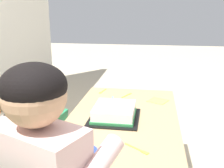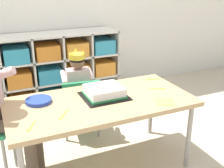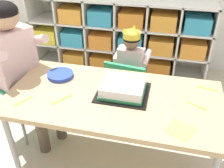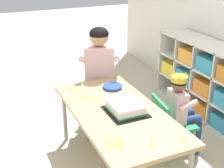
{
  "view_description": "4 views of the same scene",
  "coord_description": "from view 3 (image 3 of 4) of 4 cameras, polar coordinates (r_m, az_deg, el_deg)",
  "views": [
    {
      "loc": [
        -1.48,
        -0.17,
        1.24
      ],
      "look_at": [
        0.03,
        0.06,
        0.81
      ],
      "focal_mm": 43.3,
      "sensor_mm": 36.0,
      "label": 1
    },
    {
      "loc": [
        -0.7,
        -1.77,
        1.45
      ],
      "look_at": [
        0.1,
        0.03,
        0.68
      ],
      "focal_mm": 45.23,
      "sensor_mm": 36.0,
      "label": 2
    },
    {
      "loc": [
        0.29,
        -1.27,
        1.52
      ],
      "look_at": [
        -0.01,
        -0.01,
        0.68
      ],
      "focal_mm": 40.52,
      "sensor_mm": 36.0,
      "label": 3
    },
    {
      "loc": [
        2.04,
        -0.96,
        1.79
      ],
      "look_at": [
        -0.04,
        -0.03,
        0.81
      ],
      "focal_mm": 50.39,
      "sensor_mm": 36.0,
      "label": 4
    }
  ],
  "objects": [
    {
      "name": "ground",
      "position": [
        2.01,
        0.31,
        -16.36
      ],
      "size": [
        16.0,
        16.0,
        0.0
      ],
      "primitive_type": "plane",
      "color": "beige"
    },
    {
      "name": "storage_cubby_shelf",
      "position": [
        2.94,
        1.96,
        10.6
      ],
      "size": [
        2.03,
        0.4,
        0.83
      ],
      "color": "silver",
      "rests_on": "ground"
    },
    {
      "name": "activity_table",
      "position": [
        1.63,
        0.36,
        -4.0
      ],
      "size": [
        1.37,
        0.68,
        0.58
      ],
      "color": "tan",
      "rests_on": "ground"
    },
    {
      "name": "classroom_chair_blue",
      "position": [
        2.15,
        3.59,
        0.43
      ],
      "size": [
        0.4,
        0.37,
        0.58
      ],
      "rotation": [
        0.0,
        0.0,
        3.0
      ],
      "color": "#238451",
      "rests_on": "ground"
    },
    {
      "name": "child_with_crown",
      "position": [
        2.16,
        4.55,
        5.18
      ],
      "size": [
        0.32,
        0.32,
        0.83
      ],
      "rotation": [
        0.0,
        0.0,
        3.0
      ],
      "color": "beige",
      "rests_on": "ground"
    },
    {
      "name": "classroom_chair_adult_side",
      "position": [
        2.11,
        -21.11,
        1.3
      ],
      "size": [
        0.46,
        0.45,
        0.79
      ],
      "rotation": [
        0.0,
        0.0,
        1.17
      ],
      "color": "#238451",
      "rests_on": "ground"
    },
    {
      "name": "adult_helper_seated",
      "position": [
        1.93,
        -20.13,
        5.08
      ],
      "size": [
        0.49,
        0.47,
        1.09
      ],
      "rotation": [
        0.0,
        0.0,
        1.17
      ],
      "color": "beige",
      "rests_on": "ground"
    },
    {
      "name": "birthday_cake_on_tray",
      "position": [
        1.62,
        2.49,
        -0.98
      ],
      "size": [
        0.33,
        0.3,
        0.12
      ],
      "color": "black",
      "rests_on": "activity_table"
    },
    {
      "name": "paper_plate_stack",
      "position": [
        1.84,
        -11.56,
        2.05
      ],
      "size": [
        0.19,
        0.19,
        0.03
      ],
      "primitive_type": "cylinder",
      "color": "#233DA3",
      "rests_on": "activity_table"
    },
    {
      "name": "paper_napkin_square",
      "position": [
        1.42,
        15.2,
        -9.95
      ],
      "size": [
        0.17,
        0.17,
        0.0
      ],
      "primitive_type": "cube",
      "rotation": [
        0.0,
        0.0,
        -0.45
      ],
      "color": "#F4DB4C",
      "rests_on": "activity_table"
    },
    {
      "name": "fork_by_napkin",
      "position": [
        1.61,
        -11.55,
        -3.52
      ],
      "size": [
        0.1,
        0.12,
        0.0
      ],
      "rotation": [
        0.0,
        0.0,
        0.93
      ],
      "color": "yellow",
      "rests_on": "activity_table"
    },
    {
      "name": "fork_beside_plate_stack",
      "position": [
        1.61,
        18.75,
        -4.69
      ],
      "size": [
        0.12,
        0.07,
        0.0
      ],
      "rotation": [
        0.0,
        0.0,
        2.69
      ],
      "color": "yellow",
      "rests_on": "activity_table"
    },
    {
      "name": "fork_near_cake_tray",
      "position": [
        1.65,
        -19.64,
        -3.79
      ],
      "size": [
        0.08,
        0.12,
        0.0
      ],
      "rotation": [
        0.0,
        0.0,
        1.07
      ],
      "color": "yellow",
      "rests_on": "activity_table"
    },
    {
      "name": "fork_at_table_front_edge",
      "position": [
        1.79,
        20.47,
        -0.92
      ],
      "size": [
        0.13,
        0.04,
        0.0
      ],
      "rotation": [
        0.0,
        0.0,
        6.05
      ],
      "color": "yellow",
      "rests_on": "activity_table"
    }
  ]
}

